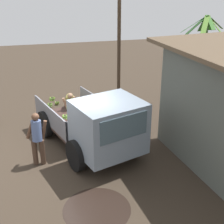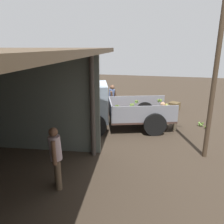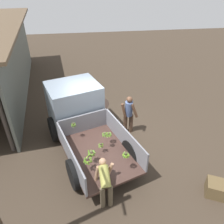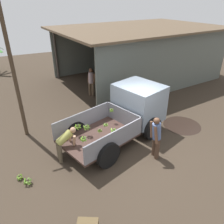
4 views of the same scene
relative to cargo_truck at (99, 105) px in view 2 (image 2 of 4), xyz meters
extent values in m
plane|color=#3A2F24|center=(-0.40, -0.91, -1.08)|extent=(36.00, 36.00, 0.00)
cylinder|color=black|center=(2.34, -0.62, -1.08)|extent=(1.69, 1.69, 0.01)
cube|color=#3E2A24|center=(-1.76, -0.58, -0.57)|extent=(3.20, 2.67, 0.08)
cube|color=slate|center=(-2.05, 0.30, -0.18)|extent=(2.62, 0.90, 0.70)
cube|color=slate|center=(-1.47, -1.46, -0.18)|extent=(2.62, 0.90, 0.70)
cube|color=slate|center=(-0.49, -0.16, -0.18)|extent=(0.64, 1.83, 0.70)
cube|color=gray|center=(0.41, 0.13, 0.16)|extent=(2.09, 2.27, 1.54)
cube|color=#4C606B|center=(1.17, 0.39, 0.47)|extent=(0.50, 1.43, 0.68)
cylinder|color=black|center=(-0.13, 1.00, -0.61)|extent=(0.96, 0.50, 0.94)
cylinder|color=black|center=(0.49, -0.88, -0.61)|extent=(0.96, 0.50, 0.94)
cylinder|color=black|center=(-2.46, 0.23, -0.61)|extent=(0.96, 0.50, 0.94)
cylinder|color=black|center=(-1.84, -1.65, -0.61)|extent=(0.96, 0.50, 0.94)
sphere|color=#423B2B|center=(-2.56, -1.30, 0.09)|extent=(0.07, 0.07, 0.07)
cylinder|color=#587E35|center=(-2.51, -1.29, 0.03)|extent=(0.06, 0.14, 0.15)
cylinder|color=olive|center=(-2.52, -1.25, 0.05)|extent=(0.15, 0.14, 0.11)
cylinder|color=#537B2A|center=(-2.56, -1.24, 0.04)|extent=(0.16, 0.05, 0.12)
cylinder|color=#689820|center=(-2.61, -1.25, 0.05)|extent=(0.14, 0.15, 0.10)
cylinder|color=#6FA53F|center=(-2.62, -1.30, 0.04)|extent=(0.05, 0.16, 0.12)
cylinder|color=olive|center=(-2.61, -1.34, 0.05)|extent=(0.13, 0.16, 0.10)
cylinder|color=#69A227|center=(-2.56, -1.36, 0.04)|extent=(0.16, 0.05, 0.12)
cylinder|color=olive|center=(-2.53, -1.34, 0.03)|extent=(0.14, 0.12, 0.14)
sphere|color=#433C2B|center=(-1.73, -0.66, -0.18)|extent=(0.07, 0.07, 0.07)
cylinder|color=#4C7428|center=(-1.68, -0.68, -0.23)|extent=(0.08, 0.15, 0.10)
cylinder|color=#6EB024|center=(-1.71, -0.62, -0.25)|extent=(0.12, 0.09, 0.13)
cylinder|color=olive|center=(-1.76, -0.62, -0.24)|extent=(0.13, 0.10, 0.12)
cylinder|color=#679A29|center=(-1.77, -0.68, -0.25)|extent=(0.08, 0.12, 0.13)
cylinder|color=#517318|center=(-1.73, -0.72, -0.22)|extent=(0.15, 0.04, 0.09)
sphere|color=brown|center=(-1.31, -0.96, -0.11)|extent=(0.07, 0.07, 0.07)
cylinder|color=#5C8E29|center=(-1.38, -0.98, -0.15)|extent=(0.07, 0.18, 0.10)
cylinder|color=olive|center=(-1.34, -1.03, -0.15)|extent=(0.18, 0.10, 0.10)
cylinder|color=olive|center=(-1.30, -1.03, -0.16)|extent=(0.17, 0.08, 0.12)
cylinder|color=#78A740|center=(-1.26, -0.98, -0.17)|extent=(0.09, 0.16, 0.14)
cylinder|color=olive|center=(-1.26, -0.95, -0.18)|extent=(0.07, 0.15, 0.15)
cylinder|color=#619D27|center=(-1.29, -0.92, -0.18)|extent=(0.15, 0.10, 0.15)
cylinder|color=#87AE4A|center=(-1.32, -0.92, -0.18)|extent=(0.14, 0.07, 0.16)
cylinder|color=#84B03E|center=(-1.37, -0.94, -0.16)|extent=(0.10, 0.17, 0.11)
sphere|color=brown|center=(-1.55, -0.80, 0.10)|extent=(0.07, 0.07, 0.07)
cylinder|color=#729F41|center=(-1.59, -0.77, 0.05)|extent=(0.11, 0.13, 0.12)
cylinder|color=olive|center=(-1.59, -0.83, 0.06)|extent=(0.12, 0.14, 0.09)
cylinder|color=olive|center=(-1.53, -0.85, 0.05)|extent=(0.14, 0.09, 0.11)
cylinder|color=#709E41|center=(-1.51, -0.80, 0.04)|extent=(0.05, 0.12, 0.13)
cylinder|color=#5A8C23|center=(-1.53, -0.76, 0.04)|extent=(0.12, 0.08, 0.13)
sphere|color=brown|center=(-2.13, -0.34, -0.10)|extent=(0.08, 0.08, 0.08)
cylinder|color=#5D8C32|center=(-2.06, -0.35, -0.16)|extent=(0.08, 0.19, 0.14)
cylinder|color=olive|center=(-2.09, -0.30, -0.18)|extent=(0.14, 0.15, 0.17)
cylinder|color=#477419|center=(-2.13, -0.26, -0.15)|extent=(0.20, 0.06, 0.12)
cylinder|color=#7DAE3E|center=(-2.17, -0.30, -0.18)|extent=(0.13, 0.14, 0.18)
cylinder|color=#79A43C|center=(-2.21, -0.35, -0.16)|extent=(0.08, 0.19, 0.14)
cylinder|color=#4F7721|center=(-2.16, -0.40, -0.17)|extent=(0.18, 0.10, 0.16)
cylinder|color=olive|center=(-2.09, -0.40, -0.15)|extent=(0.19, 0.14, 0.12)
sphere|color=#48412F|center=(-0.86, 0.18, 0.09)|extent=(0.07, 0.07, 0.07)
cylinder|color=olive|center=(-0.83, 0.21, 0.03)|extent=(0.13, 0.11, 0.13)
cylinder|color=olive|center=(-0.89, 0.21, 0.03)|extent=(0.12, 0.12, 0.14)
cylinder|color=#587F2B|center=(-0.91, 0.16, 0.04)|extent=(0.08, 0.15, 0.12)
cylinder|color=olive|center=(-0.86, 0.13, 0.03)|extent=(0.14, 0.04, 0.13)
cylinder|color=#598C23|center=(-0.82, 0.16, 0.03)|extent=(0.07, 0.13, 0.14)
sphere|color=#423B2A|center=(-2.44, -0.21, -0.07)|extent=(0.08, 0.08, 0.08)
cylinder|color=#70AB33|center=(-2.37, -0.24, -0.14)|extent=(0.11, 0.19, 0.15)
cylinder|color=#80AC2F|center=(-2.38, -0.16, -0.13)|extent=(0.17, 0.16, 0.15)
cylinder|color=#56792E|center=(-2.44, -0.14, -0.14)|extent=(0.19, 0.06, 0.16)
cylinder|color=#609D20|center=(-2.50, -0.18, -0.14)|extent=(0.13, 0.18, 0.16)
cylinder|color=olive|center=(-2.50, -0.26, -0.14)|extent=(0.15, 0.17, 0.15)
cylinder|color=olive|center=(-2.41, -0.29, -0.13)|extent=(0.20, 0.09, 0.13)
cylinder|color=#3F3833|center=(-0.56, 2.44, 0.60)|extent=(0.16, 0.16, 3.37)
cylinder|color=#423223|center=(-4.19, 1.67, 2.05)|extent=(0.15, 0.15, 6.27)
cylinder|color=#483225|center=(-0.08, -2.03, -0.68)|extent=(0.17, 0.17, 0.80)
cylinder|color=#483225|center=(-0.06, -1.80, -0.68)|extent=(0.17, 0.17, 0.80)
cylinder|color=slate|center=(-0.10, -1.91, 0.03)|extent=(0.40, 0.34, 0.65)
sphere|color=brown|center=(-0.15, -1.91, 0.46)|extent=(0.23, 0.23, 0.23)
cylinder|color=brown|center=(-0.26, -2.09, 0.02)|extent=(0.14, 0.31, 0.59)
cylinder|color=brown|center=(-0.17, -1.70, 0.00)|extent=(0.13, 0.24, 0.60)
cylinder|color=brown|center=(-3.29, -0.54, -0.71)|extent=(0.15, 0.15, 0.74)
cylinder|color=brown|center=(-3.28, -0.75, -0.71)|extent=(0.15, 0.15, 0.74)
cylinder|color=#A4A14B|center=(-3.04, -0.63, -0.18)|extent=(0.64, 0.30, 0.55)
sphere|color=tan|center=(-2.72, -0.61, 0.04)|extent=(0.21, 0.21, 0.21)
cylinder|color=tan|center=(-2.81, -0.43, -0.31)|extent=(0.11, 0.19, 0.55)
cylinder|color=tan|center=(-2.76, -0.80, -0.30)|extent=(0.11, 0.25, 0.55)
cylinder|color=brown|center=(-0.28, 4.44, -0.68)|extent=(0.22, 0.22, 0.80)
cylinder|color=brown|center=(-0.16, 4.25, -0.68)|extent=(0.22, 0.22, 0.80)
cylinder|color=#A78E93|center=(-0.21, 4.35, 0.03)|extent=(0.43, 0.42, 0.64)
sphere|color=brown|center=(-0.19, 4.36, 0.46)|extent=(0.23, 0.23, 0.23)
cylinder|color=brown|center=(-0.27, 4.54, 0.00)|extent=(0.19, 0.21, 0.60)
cylinder|color=brown|center=(-0.07, 4.20, 0.00)|extent=(0.18, 0.19, 0.60)
sphere|color=#47402E|center=(-4.48, -1.35, -0.90)|extent=(0.07, 0.07, 0.07)
cylinder|color=#7DAF40|center=(-4.46, -1.40, -0.99)|extent=(0.16, 0.11, 0.19)
cylinder|color=#6FA040|center=(-4.41, -1.36, -0.97)|extent=(0.08, 0.19, 0.15)
cylinder|color=olive|center=(-4.43, -1.29, -0.96)|extent=(0.17, 0.17, 0.14)
cylinder|color=#83B04B|center=(-4.50, -1.28, -0.97)|extent=(0.19, 0.09, 0.16)
cylinder|color=#497A1B|center=(-4.56, -1.33, -0.95)|extent=(0.10, 0.21, 0.11)
cylinder|color=olive|center=(-4.52, -1.41, -0.96)|extent=(0.19, 0.14, 0.14)
sphere|color=#4A4330|center=(-4.69, -1.01, -0.94)|extent=(0.07, 0.07, 0.07)
cylinder|color=#6BB12A|center=(-4.74, -1.02, -1.00)|extent=(0.05, 0.13, 0.15)
cylinder|color=#73A83F|center=(-4.72, -1.06, -0.99)|extent=(0.15, 0.11, 0.13)
cylinder|color=#7FAD2F|center=(-4.66, -1.06, -0.98)|extent=(0.15, 0.11, 0.11)
cylinder|color=#5C7734|center=(-4.65, -1.02, -1.00)|extent=(0.06, 0.13, 0.15)
cylinder|color=olive|center=(-4.65, -0.97, -0.99)|extent=(0.13, 0.14, 0.12)
cylinder|color=#59811E|center=(-4.70, -0.95, -0.98)|extent=(0.16, 0.05, 0.11)
cylinder|color=olive|center=(-4.74, -0.98, -0.99)|extent=(0.13, 0.14, 0.12)
cube|color=brown|center=(-3.37, -3.80, -0.85)|extent=(0.69, 0.69, 0.46)
camera|label=1|loc=(8.31, -1.71, 4.21)|focal=50.00mm
camera|label=2|loc=(-2.74, 8.79, 2.45)|focal=35.00mm
camera|label=3|loc=(-6.99, -0.25, 4.41)|focal=35.00mm
camera|label=4|loc=(-4.22, -7.01, 4.17)|focal=35.00mm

